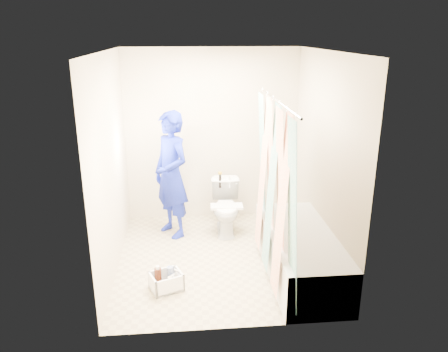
{
  "coord_description": "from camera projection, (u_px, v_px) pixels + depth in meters",
  "views": [
    {
      "loc": [
        -0.39,
        -4.64,
        2.6
      ],
      "look_at": [
        0.07,
        0.23,
        0.97
      ],
      "focal_mm": 35.0,
      "sensor_mm": 36.0,
      "label": 1
    }
  ],
  "objects": [
    {
      "name": "curtain_rod",
      "position": [
        276.0,
        100.0,
        4.27
      ],
      "size": [
        0.02,
        1.9,
        0.02
      ],
      "primitive_type": "cylinder",
      "rotation": [
        1.57,
        0.0,
        0.0
      ],
      "color": "silver",
      "rests_on": "wall_back"
    },
    {
      "name": "wall_left",
      "position": [
        110.0,
        166.0,
        4.76
      ],
      "size": [
        0.02,
        2.6,
        2.4
      ],
      "primitive_type": "cube",
      "color": "beige",
      "rests_on": "ground"
    },
    {
      "name": "shower_curtain",
      "position": [
        273.0,
        190.0,
        4.56
      ],
      "size": [
        0.06,
        1.75,
        1.8
      ],
      "primitive_type": "cube",
      "color": "white",
      "rests_on": "curtain_rod"
    },
    {
      "name": "cleaning_caddy",
      "position": [
        167.0,
        282.0,
        4.59
      ],
      "size": [
        0.39,
        0.36,
        0.24
      ],
      "rotation": [
        0.0,
        0.0,
        0.39
      ],
      "color": "white",
      "rests_on": "ground"
    },
    {
      "name": "plumber",
      "position": [
        171.0,
        175.0,
        5.63
      ],
      "size": [
        0.67,
        0.72,
        1.66
      ],
      "primitive_type": "imported",
      "rotation": [
        0.0,
        0.0,
        -0.96
      ],
      "color": "#0F1E96",
      "rests_on": "ground"
    },
    {
      "name": "wall_front",
      "position": [
        233.0,
        208.0,
        3.63
      ],
      "size": [
        2.4,
        0.02,
        2.4
      ],
      "primitive_type": "cube",
      "color": "beige",
      "rests_on": "ground"
    },
    {
      "name": "tank_lid",
      "position": [
        227.0,
        206.0,
        5.73
      ],
      "size": [
        0.43,
        0.2,
        0.03
      ],
      "primitive_type": "cube",
      "rotation": [
        0.0,
        0.0,
        -0.04
      ],
      "color": "white",
      "rests_on": "toilet"
    },
    {
      "name": "tank_internals",
      "position": [
        223.0,
        179.0,
        5.92
      ],
      "size": [
        0.17,
        0.06,
        0.23
      ],
      "color": "black",
      "rests_on": "toilet"
    },
    {
      "name": "toilet",
      "position": [
        226.0,
        207.0,
        5.85
      ],
      "size": [
        0.41,
        0.69,
        0.69
      ],
      "primitive_type": "imported",
      "rotation": [
        0.0,
        0.0,
        -0.04
      ],
      "color": "white",
      "rests_on": "ground"
    },
    {
      "name": "ceiling",
      "position": [
        220.0,
        51.0,
        4.48
      ],
      "size": [
        2.4,
        2.6,
        0.02
      ],
      "primitive_type": "cube",
      "color": "white",
      "rests_on": "wall_back"
    },
    {
      "name": "wall_back",
      "position": [
        212.0,
        136.0,
        6.09
      ],
      "size": [
        2.4,
        0.02,
        2.4
      ],
      "primitive_type": "cube",
      "color": "beige",
      "rests_on": "ground"
    },
    {
      "name": "floor",
      "position": [
        220.0,
        258.0,
        5.24
      ],
      "size": [
        2.6,
        2.6,
        0.0
      ],
      "primitive_type": "plane",
      "color": "tan",
      "rests_on": "ground"
    },
    {
      "name": "wall_right",
      "position": [
        325.0,
        160.0,
        4.97
      ],
      "size": [
        0.02,
        2.6,
        2.4
      ],
      "primitive_type": "cube",
      "color": "beige",
      "rests_on": "ground"
    },
    {
      "name": "bathtub",
      "position": [
        300.0,
        252.0,
        4.83
      ],
      "size": [
        0.7,
        1.75,
        0.5
      ],
      "color": "white",
      "rests_on": "ground"
    }
  ]
}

